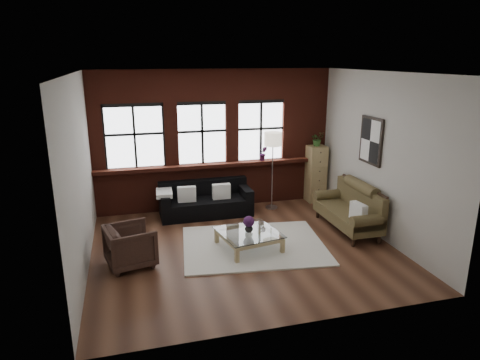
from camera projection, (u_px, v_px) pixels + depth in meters
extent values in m
plane|color=#442619|center=(243.00, 248.00, 8.04)|extent=(5.50, 5.50, 0.00)
plane|color=white|center=(244.00, 72.00, 7.15)|extent=(5.50, 5.50, 0.00)
plane|color=#B5B2A8|center=(215.00, 140.00, 9.91)|extent=(5.50, 0.00, 5.50)
plane|color=#B5B2A8|center=(297.00, 213.00, 5.27)|extent=(5.50, 0.00, 5.50)
plane|color=#B5B2A8|center=(80.00, 176.00, 6.91)|extent=(0.00, 5.00, 5.00)
plane|color=#B5B2A8|center=(380.00, 156.00, 8.28)|extent=(0.00, 5.00, 5.00)
cube|color=#551E14|center=(216.00, 165.00, 9.93)|extent=(5.50, 0.30, 0.08)
cube|color=beige|center=(254.00, 245.00, 8.11)|extent=(2.88, 2.38, 0.03)
cube|color=white|center=(187.00, 194.00, 9.35)|extent=(0.41, 0.16, 0.34)
cube|color=white|center=(221.00, 191.00, 9.55)|extent=(0.40, 0.14, 0.34)
cube|color=white|center=(358.00, 212.00, 8.19)|extent=(0.19, 0.40, 0.34)
imported|color=#301E18|center=(130.00, 246.00, 7.27)|extent=(0.94, 0.92, 0.71)
imported|color=#B2B2B2|center=(249.00, 228.00, 7.88)|extent=(0.18, 0.18, 0.16)
sphere|color=#45194B|center=(249.00, 221.00, 7.85)|extent=(0.21, 0.21, 0.21)
cube|color=tan|center=(316.00, 174.00, 10.50)|extent=(0.43, 0.43, 1.39)
imported|color=#2D5923|center=(317.00, 139.00, 10.26)|extent=(0.34, 0.31, 0.34)
imported|color=#45194B|center=(263.00, 153.00, 10.12)|extent=(0.21, 0.18, 0.35)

